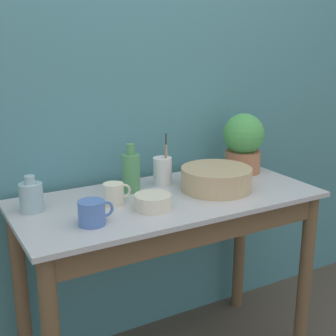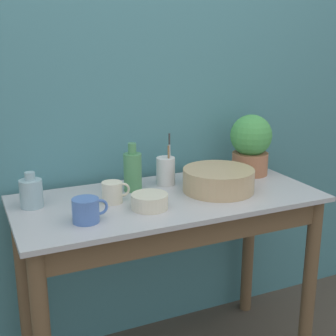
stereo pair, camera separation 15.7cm
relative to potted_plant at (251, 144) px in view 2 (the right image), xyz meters
The scene contains 10 objects.
wall_back 0.58m from the potted_plant, 156.71° to the left, with size 6.00×0.05×2.40m.
counter_table 0.60m from the potted_plant, 162.00° to the right, with size 1.24×0.57×0.81m.
potted_plant is the anchor object (origin of this frame).
bowl_wash_large 0.32m from the potted_plant, 149.03° to the right, with size 0.30×0.30×0.10m.
bottle_tall 0.59m from the potted_plant, behind, with size 0.08×0.08×0.20m.
bottle_short 1.01m from the potted_plant, behind, with size 0.09×0.09×0.14m.
mug_blue 0.90m from the potted_plant, 162.92° to the right, with size 0.13×0.09×0.09m.
mug_cream 0.72m from the potted_plant, behind, with size 0.11×0.08×0.08m.
bowl_small_cream 0.66m from the potted_plant, 159.08° to the right, with size 0.14×0.14×0.06m.
utensil_cup 0.43m from the potted_plant, behind, with size 0.08×0.08×0.23m.
Camera 2 is at (-0.74, -1.35, 1.44)m, focal length 50.00 mm.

